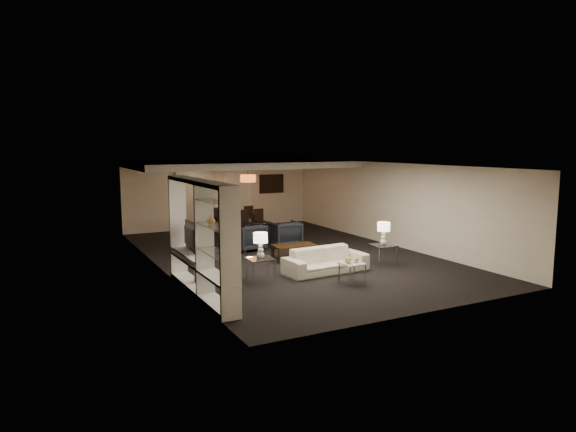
% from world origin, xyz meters
% --- Properties ---
extents(floor, '(11.00, 11.00, 0.00)m').
position_xyz_m(floor, '(0.00, 0.00, 0.00)').
color(floor, black).
rests_on(floor, ground).
extents(ceiling, '(7.00, 11.00, 0.02)m').
position_xyz_m(ceiling, '(0.00, 0.00, 2.50)').
color(ceiling, silver).
rests_on(ceiling, ground).
extents(wall_back, '(7.00, 0.02, 2.50)m').
position_xyz_m(wall_back, '(0.00, 5.50, 1.25)').
color(wall_back, beige).
rests_on(wall_back, ground).
extents(wall_front, '(7.00, 0.02, 2.50)m').
position_xyz_m(wall_front, '(0.00, -5.50, 1.25)').
color(wall_front, beige).
rests_on(wall_front, ground).
extents(wall_left, '(0.02, 11.00, 2.50)m').
position_xyz_m(wall_left, '(-3.50, 0.00, 1.25)').
color(wall_left, beige).
rests_on(wall_left, ground).
extents(wall_right, '(0.02, 11.00, 2.50)m').
position_xyz_m(wall_right, '(3.50, 0.00, 1.25)').
color(wall_right, beige).
rests_on(wall_right, ground).
extents(ceiling_soffit, '(7.00, 4.00, 0.20)m').
position_xyz_m(ceiling_soffit, '(0.00, 3.50, 2.40)').
color(ceiling_soffit, silver).
rests_on(ceiling_soffit, ceiling).
extents(curtains, '(1.50, 0.12, 2.40)m').
position_xyz_m(curtains, '(-0.90, 5.42, 1.20)').
color(curtains, beige).
rests_on(curtains, wall_back).
extents(door, '(0.90, 0.05, 2.10)m').
position_xyz_m(door, '(0.70, 5.47, 1.05)').
color(door, silver).
rests_on(door, wall_back).
extents(painting, '(0.95, 0.04, 0.65)m').
position_xyz_m(painting, '(2.10, 5.46, 1.55)').
color(painting, '#142D38').
rests_on(painting, wall_back).
extents(media_unit, '(0.38, 3.40, 2.35)m').
position_xyz_m(media_unit, '(-3.31, -2.60, 1.18)').
color(media_unit, white).
rests_on(media_unit, wall_left).
extents(pendant_light, '(0.52, 0.52, 0.24)m').
position_xyz_m(pendant_light, '(0.30, 3.50, 1.92)').
color(pendant_light, '#D8591E').
rests_on(pendant_light, ceiling_soffit).
extents(sofa, '(2.09, 0.92, 0.60)m').
position_xyz_m(sofa, '(-0.09, -2.14, 0.30)').
color(sofa, beige).
rests_on(sofa, floor).
extents(coffee_table, '(1.18, 0.76, 0.40)m').
position_xyz_m(coffee_table, '(-0.09, -0.54, 0.20)').
color(coffee_table, black).
rests_on(coffee_table, floor).
extents(armchair_left, '(0.89, 0.91, 0.76)m').
position_xyz_m(armchair_left, '(-0.69, 1.16, 0.38)').
color(armchair_left, black).
rests_on(armchair_left, floor).
extents(armchair_right, '(0.86, 0.89, 0.76)m').
position_xyz_m(armchair_right, '(0.51, 1.16, 0.38)').
color(armchair_right, black).
rests_on(armchair_right, floor).
extents(side_table_left, '(0.62, 0.62, 0.52)m').
position_xyz_m(side_table_left, '(-1.79, -2.14, 0.26)').
color(side_table_left, white).
rests_on(side_table_left, floor).
extents(side_table_right, '(0.62, 0.62, 0.52)m').
position_xyz_m(side_table_right, '(1.61, -2.14, 0.26)').
color(side_table_right, silver).
rests_on(side_table_right, floor).
extents(table_lamp_left, '(0.33, 0.33, 0.58)m').
position_xyz_m(table_lamp_left, '(-1.79, -2.14, 0.81)').
color(table_lamp_left, beige).
rests_on(table_lamp_left, side_table_left).
extents(table_lamp_right, '(0.35, 0.35, 0.58)m').
position_xyz_m(table_lamp_right, '(1.61, -2.14, 0.81)').
color(table_lamp_right, beige).
rests_on(table_lamp_right, side_table_right).
extents(marble_table, '(0.48, 0.48, 0.47)m').
position_xyz_m(marble_table, '(-0.09, -3.24, 0.23)').
color(marble_table, white).
rests_on(marble_table, floor).
extents(gold_gourd_a, '(0.15, 0.15, 0.15)m').
position_xyz_m(gold_gourd_a, '(-0.19, -3.24, 0.54)').
color(gold_gourd_a, tan).
rests_on(gold_gourd_a, marble_table).
extents(gold_gourd_b, '(0.13, 0.13, 0.13)m').
position_xyz_m(gold_gourd_b, '(0.01, -3.24, 0.53)').
color(gold_gourd_b, '#DFAB76').
rests_on(gold_gourd_b, marble_table).
extents(television, '(1.08, 0.14, 0.62)m').
position_xyz_m(television, '(-3.28, -1.66, 1.06)').
color(television, black).
rests_on(television, media_unit).
extents(vase_blue, '(0.17, 0.17, 0.18)m').
position_xyz_m(vase_blue, '(-3.31, -3.89, 1.15)').
color(vase_blue, '#293AB2').
rests_on(vase_blue, media_unit).
extents(vase_amber, '(0.16, 0.16, 0.16)m').
position_xyz_m(vase_amber, '(-3.31, -3.28, 1.64)').
color(vase_amber, '#CE8E44').
rests_on(vase_amber, media_unit).
extents(floor_speaker, '(0.14, 0.14, 1.11)m').
position_xyz_m(floor_speaker, '(-3.20, -1.97, 0.56)').
color(floor_speaker, black).
rests_on(floor_speaker, floor).
extents(dining_table, '(1.70, 1.08, 0.56)m').
position_xyz_m(dining_table, '(0.21, 4.26, 0.28)').
color(dining_table, black).
rests_on(dining_table, floor).
extents(chair_nl, '(0.42, 0.42, 0.84)m').
position_xyz_m(chair_nl, '(-0.39, 3.61, 0.42)').
color(chair_nl, black).
rests_on(chair_nl, floor).
extents(chair_nm, '(0.43, 0.43, 0.84)m').
position_xyz_m(chair_nm, '(0.21, 3.61, 0.42)').
color(chair_nm, black).
rests_on(chair_nm, floor).
extents(chair_nr, '(0.42, 0.42, 0.84)m').
position_xyz_m(chair_nr, '(0.81, 3.61, 0.42)').
color(chair_nr, black).
rests_on(chair_nr, floor).
extents(chair_fl, '(0.44, 0.44, 0.84)m').
position_xyz_m(chair_fl, '(-0.39, 4.91, 0.42)').
color(chair_fl, black).
rests_on(chair_fl, floor).
extents(chair_fm, '(0.41, 0.41, 0.84)m').
position_xyz_m(chair_fm, '(0.21, 4.91, 0.42)').
color(chair_fm, black).
rests_on(chair_fm, floor).
extents(chair_fr, '(0.44, 0.44, 0.84)m').
position_xyz_m(chair_fr, '(0.81, 4.91, 0.42)').
color(chair_fr, black).
rests_on(chair_fr, floor).
extents(floor_lamp, '(0.33, 0.33, 1.82)m').
position_xyz_m(floor_lamp, '(-1.04, 4.79, 0.91)').
color(floor_lamp, black).
rests_on(floor_lamp, floor).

